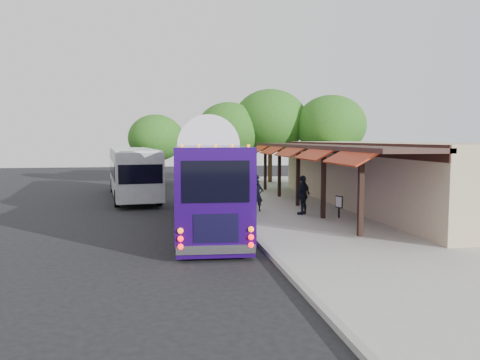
{
  "coord_description": "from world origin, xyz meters",
  "views": [
    {
      "loc": [
        -3.37,
        -19.98,
        3.8
      ],
      "look_at": [
        0.36,
        2.32,
        1.8
      ],
      "focal_mm": 35.0,
      "sensor_mm": 36.0,
      "label": 1
    }
  ],
  "objects": [
    {
      "name": "coach_bus",
      "position": [
        -1.45,
        -0.13,
        2.04
      ],
      "size": [
        3.15,
        11.97,
        3.79
      ],
      "rotation": [
        0.0,
        0.0,
        -0.05
      ],
      "color": "#230758",
      "rests_on": "ground"
    },
    {
      "name": "ground",
      "position": [
        0.0,
        0.0,
        0.0
      ],
      "size": [
        90.0,
        90.0,
        0.0
      ],
      "primitive_type": "plane",
      "color": "black",
      "rests_on": "ground"
    },
    {
      "name": "ped_b",
      "position": [
        1.45,
        6.54,
        1.1
      ],
      "size": [
        1.05,
        0.89,
        1.89
      ],
      "primitive_type": "imported",
      "rotation": [
        0.0,
        0.0,
        2.94
      ],
      "color": "black",
      "rests_on": "sidewalk"
    },
    {
      "name": "curb",
      "position": [
        0.05,
        4.0,
        0.07
      ],
      "size": [
        0.2,
        40.0,
        0.16
      ],
      "primitive_type": "cube",
      "color": "gray",
      "rests_on": "ground"
    },
    {
      "name": "sign_board",
      "position": [
        4.66,
        0.33,
        0.85
      ],
      "size": [
        0.19,
        0.45,
        1.03
      ],
      "rotation": [
        0.0,
        0.0,
        0.33
      ],
      "color": "black",
      "rests_on": "sidewalk"
    },
    {
      "name": "sidewalk",
      "position": [
        5.0,
        4.0,
        0.07
      ],
      "size": [
        10.0,
        40.0,
        0.15
      ],
      "primitive_type": "cube",
      "color": "#9E9B93",
      "rests_on": "ground"
    },
    {
      "name": "tree_far",
      "position": [
        -3.84,
        19.24,
        3.86
      ],
      "size": [
        4.52,
        4.52,
        5.79
      ],
      "color": "#382314",
      "rests_on": "ground"
    },
    {
      "name": "tree_left",
      "position": [
        2.08,
        18.14,
        4.52
      ],
      "size": [
        5.3,
        5.3,
        6.78
      ],
      "color": "#382314",
      "rests_on": "ground"
    },
    {
      "name": "city_bus",
      "position": [
        -5.24,
        10.86,
        1.74
      ],
      "size": [
        4.04,
        11.97,
        3.15
      ],
      "rotation": [
        0.0,
        0.0,
        0.13
      ],
      "color": "gray",
      "rests_on": "ground"
    },
    {
      "name": "station_shelter",
      "position": [
        8.38,
        4.0,
        1.85
      ],
      "size": [
        8.15,
        20.0,
        3.6
      ],
      "color": "tan",
      "rests_on": "ground"
    },
    {
      "name": "ped_c",
      "position": [
        3.32,
        1.56,
        1.1
      ],
      "size": [
        1.13,
        1.09,
        1.89
      ],
      "primitive_type": "imported",
      "rotation": [
        0.0,
        0.0,
        3.88
      ],
      "color": "black",
      "rests_on": "sidewalk"
    },
    {
      "name": "ped_a",
      "position": [
        1.34,
        2.92,
        0.96
      ],
      "size": [
        0.61,
        0.43,
        1.61
      ],
      "primitive_type": "imported",
      "rotation": [
        0.0,
        0.0,
        0.07
      ],
      "color": "black",
      "rests_on": "sidewalk"
    },
    {
      "name": "tree_mid",
      "position": [
        5.62,
        18.41,
        5.28
      ],
      "size": [
        6.19,
        6.19,
        7.92
      ],
      "color": "#382314",
      "rests_on": "ground"
    },
    {
      "name": "ped_d",
      "position": [
        2.07,
        7.04,
        0.92
      ],
      "size": [
        1.1,
        0.79,
        1.54
      ],
      "primitive_type": "imported",
      "rotation": [
        0.0,
        0.0,
        2.9
      ],
      "color": "black",
      "rests_on": "sidewalk"
    },
    {
      "name": "tree_right",
      "position": [
        10.14,
        16.29,
        4.88
      ],
      "size": [
        5.71,
        5.71,
        7.31
      ],
      "color": "#382314",
      "rests_on": "ground"
    }
  ]
}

